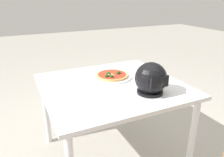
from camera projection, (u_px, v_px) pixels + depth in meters
The scene contains 5 objects.
ground_plane at pixel (112, 155), 2.03m from camera, with size 14.00×14.00×0.00m, color #B2ADA3.
dining_table at pixel (112, 93), 1.80m from camera, with size 1.09×1.02×0.71m.
pizza_plate at pixel (112, 77), 1.91m from camera, with size 0.34×0.34×0.01m, color white.
pizza at pixel (112, 75), 1.90m from camera, with size 0.27×0.27×0.05m.
motorcycle_helmet at pixel (151, 79), 1.58m from camera, with size 0.23×0.23×0.23m.
Camera 1 is at (0.70, 1.48, 1.39)m, focal length 35.24 mm.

